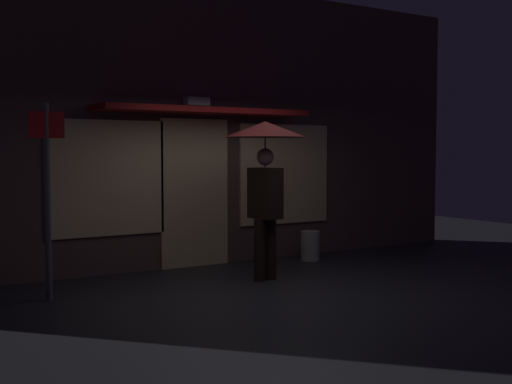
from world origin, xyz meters
The scene contains 5 objects.
ground_plane centered at (0.00, 0.00, 0.00)m, with size 18.00×18.00×0.00m, color #26262B.
building_facade centered at (0.00, 2.34, 2.10)m, with size 10.31×1.00×4.23m.
person_with_umbrella centered at (0.29, 0.70, 1.66)m, with size 1.09×1.09×2.11m.
street_sign_post centered at (-2.47, 1.04, 1.29)m, with size 0.40×0.07×2.27m.
sidewalk_bollard centered at (1.77, 1.68, 0.23)m, with size 0.30×0.30×0.46m, color #B2A899.
Camera 1 is at (-4.48, -6.58, 1.71)m, focal length 46.29 mm.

